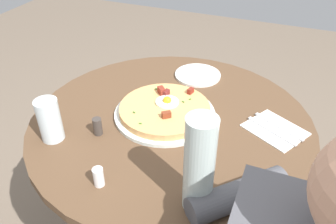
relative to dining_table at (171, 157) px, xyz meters
name	(u,v)px	position (x,y,z in m)	size (l,w,h in m)	color
dining_table	(171,157)	(0.00, 0.00, 0.00)	(0.93, 0.93, 0.72)	brown
pizza_plate	(165,114)	(0.03, -0.01, 0.18)	(0.34, 0.34, 0.01)	silver
breakfast_pizza	(165,109)	(0.03, -0.01, 0.19)	(0.30, 0.30, 0.05)	tan
bread_plate	(198,75)	(0.01, -0.31, 0.17)	(0.18, 0.18, 0.01)	white
napkin	(275,130)	(-0.33, -0.07, 0.17)	(0.17, 0.14, 0.00)	white
fork	(272,131)	(-0.32, -0.05, 0.18)	(0.18, 0.01, 0.01)	silver
knife	(279,126)	(-0.33, -0.08, 0.18)	(0.18, 0.01, 0.01)	silver
water_glass	(50,120)	(0.30, 0.23, 0.24)	(0.07, 0.07, 0.13)	silver
water_bottle	(199,165)	(-0.19, 0.30, 0.30)	(0.07, 0.07, 0.26)	silver
salt_shaker	(99,177)	(0.07, 0.34, 0.20)	(0.03, 0.03, 0.05)	white
pepper_shaker	(98,126)	(0.18, 0.16, 0.20)	(0.03, 0.03, 0.06)	#3F3833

